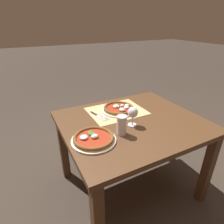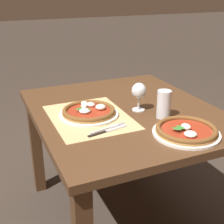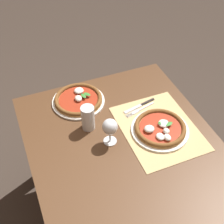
{
  "view_description": "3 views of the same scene",
  "coord_description": "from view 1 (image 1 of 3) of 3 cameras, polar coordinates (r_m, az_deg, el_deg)",
  "views": [
    {
      "loc": [
        0.77,
        1.13,
        1.49
      ],
      "look_at": [
        0.13,
        -0.11,
        0.8
      ],
      "focal_mm": 30.0,
      "sensor_mm": 36.0,
      "label": 1
    },
    {
      "loc": [
        1.44,
        -0.7,
        1.38
      ],
      "look_at": [
        0.18,
        -0.15,
        0.82
      ],
      "focal_mm": 50.0,
      "sensor_mm": 36.0,
      "label": 2
    },
    {
      "loc": [
        -0.95,
        0.45,
        1.99
      ],
      "look_at": [
        0.21,
        -0.02,
        0.77
      ],
      "focal_mm": 50.0,
      "sensor_mm": 36.0,
      "label": 3
    }
  ],
  "objects": [
    {
      "name": "pint_glass",
      "position": [
        1.34,
        2.95,
        -4.14
      ],
      "size": [
        0.07,
        0.07,
        0.15
      ],
      "color": "silver",
      "rests_on": "dining_table"
    },
    {
      "name": "ground_plane",
      "position": [
        2.02,
        5.06,
        -21.35
      ],
      "size": [
        24.0,
        24.0,
        0.0
      ],
      "primitive_type": "plane",
      "color": "#382D26"
    },
    {
      "name": "paper_placemat",
      "position": [
        1.71,
        1.39,
        0.33
      ],
      "size": [
        0.49,
        0.39,
        0.0
      ],
      "primitive_type": "cube",
      "color": "tan",
      "rests_on": "dining_table"
    },
    {
      "name": "pizza_near",
      "position": [
        1.7,
        2.12,
        1.06
      ],
      "size": [
        0.31,
        0.31,
        0.05
      ],
      "color": "silver",
      "rests_on": "paper_placemat"
    },
    {
      "name": "dining_table",
      "position": [
        1.61,
        5.94,
        -5.96
      ],
      "size": [
        1.13,
        0.97,
        0.74
      ],
      "color": "#4C301C",
      "rests_on": "ground"
    },
    {
      "name": "knife",
      "position": [
        1.61,
        -4.35,
        -1.23
      ],
      "size": [
        0.06,
        0.21,
        0.01
      ],
      "color": "black",
      "rests_on": "paper_placemat"
    },
    {
      "name": "pizza_far",
      "position": [
        1.3,
        -5.66,
        -8.04
      ],
      "size": [
        0.31,
        0.31,
        0.05
      ],
      "color": "silver",
      "rests_on": "dining_table"
    },
    {
      "name": "fork",
      "position": [
        1.61,
        -3.22,
        -1.16
      ],
      "size": [
        0.06,
        0.2,
        0.0
      ],
      "color": "#B7B7BC",
      "rests_on": "paper_placemat"
    },
    {
      "name": "wine_glass",
      "position": [
        1.44,
        6.32,
        -0.34
      ],
      "size": [
        0.08,
        0.08,
        0.16
      ],
      "color": "silver",
      "rests_on": "dining_table"
    }
  ]
}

